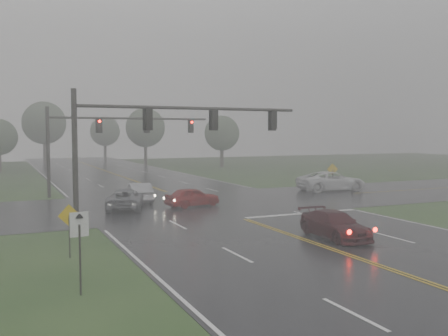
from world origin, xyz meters
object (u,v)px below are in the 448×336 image
car_grey (126,209)px  pickup_white (331,191)px  signal_gantry_near (151,132)px  signal_gantry_far (102,134)px  sedan_maroon (335,238)px  sedan_silver (139,202)px  sedan_red (192,207)px

car_grey → pickup_white: pickup_white is taller
signal_gantry_near → signal_gantry_far: size_ratio=0.98×
sedan_maroon → signal_gantry_far: 25.09m
signal_gantry_near → pickup_white: bearing=26.2°
pickup_white → signal_gantry_far: (-20.22, 5.80, 5.40)m
car_grey → signal_gantry_near: signal_gantry_near is taller
sedan_silver → signal_gantry_near: size_ratio=0.33×
sedan_maroon → car_grey: (-7.47, 14.40, 0.00)m
car_grey → signal_gantry_near: (-0.07, -6.87, 5.52)m
sedan_maroon → sedan_silver: 18.24m
sedan_silver → sedan_red: bearing=134.5°
sedan_maroon → pickup_white: size_ratio=0.73×
pickup_white → signal_gantry_near: (-20.39, -10.04, 5.52)m
sedan_silver → pickup_white: size_ratio=0.72×
pickup_white → signal_gantry_near: size_ratio=0.46×
sedan_maroon → signal_gantry_near: (-7.54, 7.53, 5.52)m
sedan_red → signal_gantry_far: (-4.66, 9.88, 5.40)m
sedan_maroon → sedan_red: 13.76m
signal_gantry_far → signal_gantry_near: bearing=-90.6°
signal_gantry_far → sedan_maroon: bearing=-72.5°
car_grey → signal_gantry_near: bearing=108.3°
sedan_maroon → sedan_silver: sedan_silver is taller
car_grey → signal_gantry_far: signal_gantry_far is taller
sedan_red → signal_gantry_near: (-4.83, -5.96, 5.52)m
sedan_red → sedan_silver: bearing=27.0°
car_grey → signal_gantry_near: 8.81m
signal_gantry_near → sedan_silver: bearing=79.5°
sedan_red → pickup_white: 16.09m
signal_gantry_near → signal_gantry_far: 15.84m
sedan_red → sedan_silver: sedan_silver is taller
signal_gantry_far → sedan_red: bearing=-64.8°
pickup_white → sedan_red: bearing=109.5°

